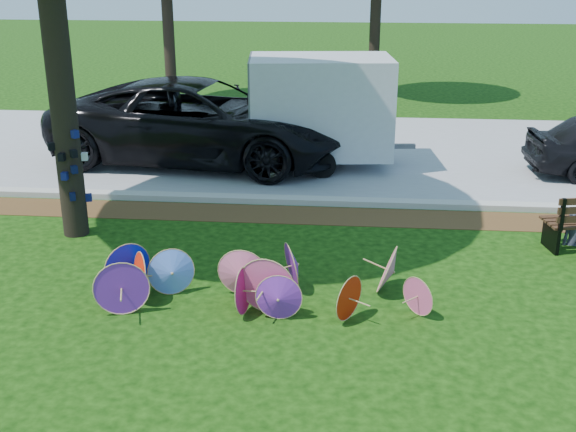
% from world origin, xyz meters
% --- Properties ---
extents(ground, '(90.00, 90.00, 0.00)m').
position_xyz_m(ground, '(0.00, 0.00, 0.00)').
color(ground, black).
rests_on(ground, ground).
extents(mulch_strip, '(90.00, 1.00, 0.01)m').
position_xyz_m(mulch_strip, '(0.00, 4.50, 0.01)').
color(mulch_strip, '#472D16').
rests_on(mulch_strip, ground).
extents(curb, '(90.00, 0.30, 0.12)m').
position_xyz_m(curb, '(0.00, 5.20, 0.06)').
color(curb, '#B7B5AD').
rests_on(curb, ground).
extents(street, '(90.00, 8.00, 0.01)m').
position_xyz_m(street, '(0.00, 9.35, 0.01)').
color(street, gray).
rests_on(street, ground).
extents(parasol_pile, '(4.79, 1.61, 0.83)m').
position_xyz_m(parasol_pile, '(-0.03, 0.81, 0.36)').
color(parasol_pile, '#5785F3').
rests_on(parasol_pile, ground).
extents(black_van, '(7.32, 4.07, 1.94)m').
position_xyz_m(black_van, '(-2.11, 8.06, 0.97)').
color(black_van, black).
rests_on(black_van, ground).
extents(cargo_trailer, '(3.35, 2.32, 2.81)m').
position_xyz_m(cargo_trailer, '(0.71, 8.00, 1.41)').
color(cargo_trailer, silver).
rests_on(cargo_trailer, ground).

